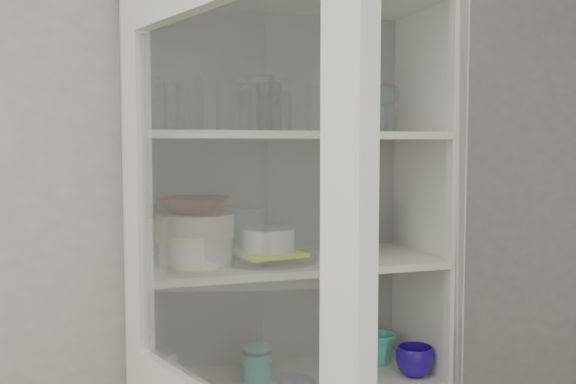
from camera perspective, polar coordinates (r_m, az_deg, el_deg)
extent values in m
cube|color=#ABABAB|center=(2.22, -6.70, -4.15)|extent=(3.60, 0.02, 2.60)
cube|color=silver|center=(2.02, -13.55, -12.34)|extent=(0.03, 0.45, 2.10)
cube|color=silver|center=(2.30, 11.82, -10.31)|extent=(0.03, 0.45, 2.10)
cube|color=gray|center=(2.30, -1.60, -10.18)|extent=(1.00, 0.03, 2.10)
cube|color=silver|center=(2.05, 0.13, -6.25)|extent=(0.94, 0.42, 0.02)
cube|color=silver|center=(2.01, 0.13, 5.02)|extent=(0.94, 0.42, 0.02)
cube|color=silver|center=(1.68, -13.20, -0.06)|extent=(0.07, 0.10, 0.80)
cube|color=silver|center=(0.98, 5.41, -2.89)|extent=(0.07, 0.10, 0.80)
cube|color=silver|center=(1.31, -6.35, -1.12)|extent=(0.24, 0.69, 0.78)
cylinder|color=silver|center=(1.83, -10.14, 7.41)|extent=(0.07, 0.07, 0.13)
cylinder|color=silver|center=(1.84, -2.43, 7.86)|extent=(0.08, 0.08, 0.16)
cylinder|color=silver|center=(1.89, -1.84, 7.42)|extent=(0.09, 0.09, 0.13)
cylinder|color=silver|center=(1.86, -1.59, 7.55)|extent=(0.08, 0.08, 0.14)
cylinder|color=silver|center=(1.93, 2.68, 7.38)|extent=(0.08, 0.08, 0.14)
cylinder|color=silver|center=(1.97, 4.35, 7.16)|extent=(0.07, 0.07, 0.13)
cylinder|color=silver|center=(2.03, 8.81, 7.22)|extent=(0.08, 0.08, 0.14)
cylinder|color=silver|center=(1.95, -10.68, 7.36)|extent=(0.08, 0.08, 0.14)
cylinder|color=silver|center=(1.98, -3.33, 7.44)|extent=(0.09, 0.09, 0.14)
cylinder|color=silver|center=(2.03, -0.51, 7.09)|extent=(0.07, 0.07, 0.13)
cylinder|color=silver|center=(2.06, 3.76, 7.16)|extent=(0.08, 0.08, 0.13)
cylinder|color=silver|center=(2.09, 4.61, 7.13)|extent=(0.08, 0.08, 0.13)
cylinder|color=silver|center=(1.95, -8.25, -5.24)|extent=(0.22, 0.22, 0.08)
cylinder|color=silver|center=(2.12, -7.88, -4.47)|extent=(0.19, 0.19, 0.08)
cylinder|color=beige|center=(1.94, -8.27, -2.97)|extent=(0.31, 0.31, 0.07)
imported|color=#58241A|center=(1.93, -8.29, -1.17)|extent=(0.27, 0.27, 0.05)
cylinder|color=silver|center=(2.01, -1.74, -5.89)|extent=(0.40, 0.40, 0.02)
cube|color=#FFF437|center=(2.01, -1.74, -5.45)|extent=(0.22, 0.22, 0.01)
cylinder|color=silver|center=(2.00, -1.74, -4.27)|extent=(0.19, 0.19, 0.07)
cylinder|color=#AEBBBD|center=(2.15, 5.81, -3.06)|extent=(0.14, 0.14, 0.18)
imported|color=navy|center=(2.22, 11.22, -14.54)|extent=(0.15, 0.15, 0.10)
imported|color=teal|center=(2.32, 8.12, -13.59)|extent=(0.12, 0.12, 0.11)
imported|color=silver|center=(2.09, 4.75, -15.95)|extent=(0.10, 0.10, 0.08)
cylinder|color=teal|center=(2.14, -2.74, -15.30)|extent=(0.10, 0.10, 0.10)
ellipsoid|color=teal|center=(2.12, -2.74, -13.84)|extent=(0.10, 0.10, 0.02)
cylinder|color=silver|center=(2.07, -11.34, -15.49)|extent=(0.13, 0.13, 0.13)
cylinder|color=silver|center=(1.98, -1.75, 7.58)|extent=(0.08, 0.08, 0.15)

